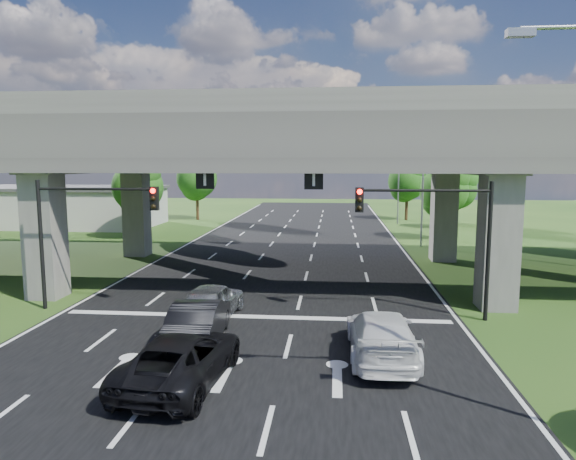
% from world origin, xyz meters
% --- Properties ---
extents(ground, '(160.00, 160.00, 0.00)m').
position_xyz_m(ground, '(0.00, 0.00, 0.00)').
color(ground, '#214315').
rests_on(ground, ground).
extents(road, '(18.00, 120.00, 0.03)m').
position_xyz_m(road, '(0.00, 10.00, 0.01)').
color(road, black).
rests_on(road, ground).
extents(overpass, '(80.00, 15.00, 10.00)m').
position_xyz_m(overpass, '(0.00, 12.00, 7.92)').
color(overpass, '#363431').
rests_on(overpass, ground).
extents(warehouse, '(20.00, 10.00, 4.00)m').
position_xyz_m(warehouse, '(-26.00, 35.00, 2.00)').
color(warehouse, '#9E9E99').
rests_on(warehouse, ground).
extents(signal_right, '(5.76, 0.54, 6.00)m').
position_xyz_m(signal_right, '(7.82, 3.94, 4.19)').
color(signal_right, black).
rests_on(signal_right, ground).
extents(signal_left, '(5.76, 0.54, 6.00)m').
position_xyz_m(signal_left, '(-7.82, 3.94, 4.19)').
color(signal_left, black).
rests_on(signal_left, ground).
extents(streetlight_far, '(3.38, 0.25, 10.00)m').
position_xyz_m(streetlight_far, '(10.10, 24.00, 5.85)').
color(streetlight_far, gray).
rests_on(streetlight_far, ground).
extents(streetlight_beyond, '(3.38, 0.25, 10.00)m').
position_xyz_m(streetlight_beyond, '(10.10, 40.00, 5.85)').
color(streetlight_beyond, gray).
rests_on(streetlight_beyond, ground).
extents(tree_left_near, '(4.50, 4.50, 7.80)m').
position_xyz_m(tree_left_near, '(-13.95, 26.00, 4.82)').
color(tree_left_near, black).
rests_on(tree_left_near, ground).
extents(tree_left_mid, '(3.91, 3.90, 6.76)m').
position_xyz_m(tree_left_mid, '(-16.95, 34.00, 4.17)').
color(tree_left_mid, black).
rests_on(tree_left_mid, ground).
extents(tree_left_far, '(4.80, 4.80, 8.32)m').
position_xyz_m(tree_left_far, '(-12.95, 42.00, 5.14)').
color(tree_left_far, black).
rests_on(tree_left_far, ground).
extents(tree_right_near, '(4.20, 4.20, 7.28)m').
position_xyz_m(tree_right_near, '(13.05, 28.00, 4.50)').
color(tree_right_near, black).
rests_on(tree_right_near, ground).
extents(tree_right_mid, '(3.91, 3.90, 6.76)m').
position_xyz_m(tree_right_mid, '(16.05, 36.00, 4.17)').
color(tree_right_mid, black).
rests_on(tree_right_mid, ground).
extents(tree_right_far, '(4.50, 4.50, 7.80)m').
position_xyz_m(tree_right_far, '(12.05, 44.00, 4.82)').
color(tree_right_far, black).
rests_on(tree_right_far, ground).
extents(car_silver, '(2.30, 4.85, 1.60)m').
position_xyz_m(car_silver, '(-1.80, 3.00, 0.83)').
color(car_silver, '#93969A').
rests_on(car_silver, road).
extents(car_dark, '(2.02, 5.02, 1.62)m').
position_xyz_m(car_dark, '(-1.61, 0.25, 0.84)').
color(car_dark, black).
rests_on(car_dark, road).
extents(car_white, '(2.31, 5.57, 1.61)m').
position_xyz_m(car_white, '(5.12, -0.80, 0.84)').
color(car_white, silver).
rests_on(car_white, road).
extents(car_trailing, '(3.08, 5.80, 1.55)m').
position_xyz_m(car_trailing, '(-1.17, -3.50, 0.81)').
color(car_trailing, black).
rests_on(car_trailing, road).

